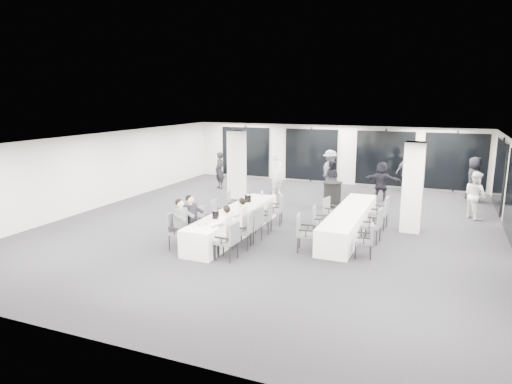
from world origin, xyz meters
TOP-DOWN VIEW (x-y plane):
  - room at (0.89, 1.11)m, footprint 14.04×16.04m
  - column_left at (-2.80, 3.20)m, footprint 0.60×0.60m
  - column_right at (4.20, 1.00)m, footprint 0.60×0.60m
  - banquet_table_main at (-0.75, -1.44)m, footprint 0.90×5.00m
  - banquet_table_side at (2.49, -0.06)m, footprint 0.90×5.00m
  - cocktail_table at (1.27, 2.89)m, footprint 0.73×0.73m
  - chair_main_left_near at (-1.59, -3.30)m, footprint 0.57×0.62m
  - chair_main_left_second at (-1.58, -2.78)m, footprint 0.54×0.59m
  - chair_main_left_mid at (-1.57, -1.82)m, footprint 0.44×0.50m
  - chair_main_left_fourth at (-1.58, -0.96)m, footprint 0.49×0.53m
  - chair_main_left_far at (-1.58, 0.16)m, footprint 0.58×0.61m
  - chair_main_right_near at (0.09, -3.52)m, footprint 0.54×0.59m
  - chair_main_right_second at (0.09, -2.53)m, footprint 0.60×0.63m
  - chair_main_right_mid at (0.09, -1.88)m, footprint 0.60×0.63m
  - chair_main_right_fourth at (0.09, -0.90)m, footprint 0.53×0.58m
  - chair_main_right_far at (0.09, 0.11)m, footprint 0.57×0.61m
  - chair_side_left_near at (1.65, -2.12)m, footprint 0.60×0.64m
  - chair_side_left_mid at (1.66, -0.63)m, footprint 0.52×0.56m
  - chair_side_left_far at (1.66, 0.86)m, footprint 0.53×0.56m
  - chair_side_right_near at (3.31, -1.96)m, footprint 0.53×0.56m
  - chair_side_right_mid at (3.32, -0.65)m, footprint 0.56×0.61m
  - chair_side_right_far at (3.33, 0.89)m, footprint 0.57×0.62m
  - seated_guest_a at (-1.41, -3.31)m, footprint 0.50×0.38m
  - seated_guest_b at (-1.41, -2.78)m, footprint 0.50×0.38m
  - seated_guest_c at (-0.08, -3.51)m, footprint 0.50×0.38m
  - seated_guest_d at (-0.08, -2.55)m, footprint 0.50×0.38m
  - standing_guest_a at (-1.45, 4.37)m, footprint 0.88×0.95m
  - standing_guest_b at (0.64, 5.25)m, footprint 0.84×0.52m
  - standing_guest_c at (0.41, 6.10)m, footprint 1.39×1.47m
  - standing_guest_d at (3.60, 7.02)m, footprint 1.40×1.29m
  - standing_guest_e at (6.20, 6.30)m, footprint 0.69×1.03m
  - standing_guest_f at (2.76, 5.09)m, footprint 1.71×0.80m
  - standing_guest_g at (-4.40, 4.78)m, footprint 0.89×0.86m
  - standing_guest_h at (6.11, 3.43)m, footprint 0.98×1.05m
  - ice_bucket_near at (-0.85, -2.46)m, footprint 0.20×0.20m
  - ice_bucket_far at (-0.82, -0.22)m, footprint 0.21×0.21m
  - water_bottle_a at (-0.80, -3.43)m, footprint 0.06×0.06m
  - water_bottle_b at (-0.66, -1.17)m, footprint 0.08×0.08m
  - water_bottle_c at (-0.70, 0.72)m, footprint 0.06×0.06m
  - plate_a at (-0.78, -3.13)m, footprint 0.18×0.18m
  - plate_b at (-0.55, -3.13)m, footprint 0.18×0.18m
  - plate_c at (-0.65, -1.75)m, footprint 0.20×0.20m
  - wine_glass at (-0.61, -3.72)m, footprint 0.07×0.07m

SIDE VIEW (x-z plane):
  - banquet_table_main at x=-0.75m, z-range 0.00..0.75m
  - banquet_table_side at x=2.49m, z-range 0.00..0.75m
  - chair_main_left_mid at x=-1.57m, z-range 0.06..0.93m
  - chair_side_left_far at x=1.66m, z-range 0.06..0.94m
  - chair_main_left_fourth at x=-1.58m, z-range 0.06..0.96m
  - chair_side_left_mid at x=1.66m, z-range 0.06..0.97m
  - cocktail_table at x=1.27m, z-range 0.01..1.03m
  - chair_side_right_near at x=3.31m, z-range 0.06..0.97m
  - chair_main_right_fourth at x=0.09m, z-range 0.07..1.01m
  - chair_main_left_far at x=-1.58m, z-range 0.07..1.01m
  - chair_main_right_far at x=0.09m, z-range 0.07..1.04m
  - chair_main_left_second at x=-1.58m, z-range 0.07..1.07m
  - chair_main_right_near at x=0.09m, z-range 0.07..1.08m
  - chair_main_right_mid at x=0.09m, z-range 0.07..1.08m
  - chair_main_right_second at x=0.09m, z-range 0.07..1.09m
  - chair_side_right_mid at x=3.32m, z-range 0.07..1.09m
  - chair_side_left_near at x=1.65m, z-range 0.07..1.10m
  - chair_main_left_near at x=-1.59m, z-range 0.07..1.11m
  - chair_side_right_far at x=3.33m, z-range 0.07..1.12m
  - plate_a at x=-0.78m, z-range 0.75..0.78m
  - plate_c at x=-0.65m, z-range 0.75..0.78m
  - plate_b at x=-0.55m, z-range 0.75..0.78m
  - seated_guest_a at x=-1.41m, z-range 0.09..1.53m
  - seated_guest_b at x=-1.41m, z-range 0.09..1.53m
  - seated_guest_c at x=-0.08m, z-range 0.09..1.53m
  - seated_guest_d at x=-0.08m, z-range 0.09..1.53m
  - water_bottle_a at x=-0.80m, z-range 0.75..0.95m
  - water_bottle_c at x=-0.70m, z-range 0.75..0.95m
  - standing_guest_b at x=0.64m, z-range 0.00..1.71m
  - ice_bucket_near at x=-0.85m, z-range 0.75..0.98m
  - ice_bucket_far at x=-0.82m, z-range 0.75..0.99m
  - water_bottle_b at x=-0.66m, z-range 0.75..0.99m
  - wine_glass at x=-0.61m, z-range 0.79..0.98m
  - standing_guest_f at x=2.76m, z-range 0.00..1.80m
  - standing_guest_h at x=6.11m, z-range 0.00..1.87m
  - standing_guest_g at x=-4.40m, z-range 0.00..1.89m
  - standing_guest_e at x=6.20m, z-range 0.00..2.04m
  - standing_guest_a at x=-1.45m, z-range 0.00..2.06m
  - standing_guest_c at x=0.41m, z-range 0.00..2.08m
  - standing_guest_d at x=3.60m, z-range 0.00..2.10m
  - room at x=0.89m, z-range -0.03..2.81m
  - column_left at x=-2.80m, z-range 0.00..2.80m
  - column_right at x=4.20m, z-range 0.00..2.80m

